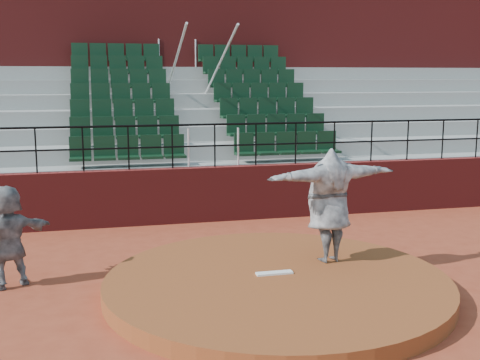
% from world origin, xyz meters
% --- Properties ---
extents(ground, '(90.00, 90.00, 0.00)m').
position_xyz_m(ground, '(0.00, 0.00, 0.00)').
color(ground, '#963921').
rests_on(ground, ground).
extents(pitchers_mound, '(5.50, 5.50, 0.25)m').
position_xyz_m(pitchers_mound, '(0.00, 0.00, 0.12)').
color(pitchers_mound, brown).
rests_on(pitchers_mound, ground).
extents(pitching_rubber, '(0.60, 0.15, 0.03)m').
position_xyz_m(pitching_rubber, '(0.00, 0.15, 0.27)').
color(pitching_rubber, white).
rests_on(pitching_rubber, pitchers_mound).
extents(boundary_wall, '(24.00, 0.30, 1.30)m').
position_xyz_m(boundary_wall, '(0.00, 5.00, 0.65)').
color(boundary_wall, maroon).
rests_on(boundary_wall, ground).
extents(wall_railing, '(24.04, 0.05, 1.03)m').
position_xyz_m(wall_railing, '(0.00, 5.00, 2.03)').
color(wall_railing, black).
rests_on(wall_railing, boundary_wall).
extents(seating_deck, '(24.00, 5.97, 4.63)m').
position_xyz_m(seating_deck, '(0.00, 8.65, 1.43)').
color(seating_deck, gray).
rests_on(seating_deck, ground).
extents(press_box_facade, '(24.00, 3.00, 7.10)m').
position_xyz_m(press_box_facade, '(0.00, 12.60, 3.55)').
color(press_box_facade, maroon).
rests_on(press_box_facade, ground).
extents(pitcher, '(2.49, 1.02, 1.97)m').
position_xyz_m(pitcher, '(1.11, 0.62, 1.23)').
color(pitcher, black).
rests_on(pitcher, pitchers_mound).
extents(fielder, '(1.61, 1.20, 1.69)m').
position_xyz_m(fielder, '(-4.17, 1.31, 0.84)').
color(fielder, black).
rests_on(fielder, ground).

